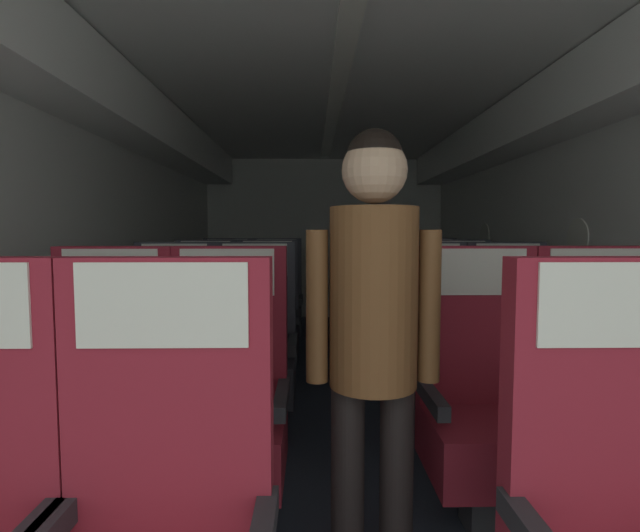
{
  "coord_description": "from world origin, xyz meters",
  "views": [
    {
      "loc": [
        -0.19,
        0.28,
        1.22
      ],
      "look_at": [
        -0.11,
        4.67,
        0.91
      ],
      "focal_mm": 26.61,
      "sensor_mm": 36.0,
      "label": 1
    }
  ],
  "objects_px": {
    "seat_b_left_window": "(106,411)",
    "seat_c_right_window": "(430,352)",
    "seat_c_left_aisle": "(254,353)",
    "seat_d_right_window": "(401,323)",
    "seat_d_left_window": "(204,324)",
    "seat_b_right_aisle": "(602,407)",
    "seat_d_right_aisle": "(463,323)",
    "flight_attendant": "(373,319)",
    "seat_e_left_aisle": "(276,306)",
    "seat_c_right_aisle": "(511,351)",
    "seat_d_left_aisle": "(267,324)",
    "seat_e_left_window": "(227,306)",
    "seat_e_right_aisle": "(434,306)",
    "seat_e_right_window": "(383,306)",
    "seat_b_left_aisle": "(226,409)",
    "seat_c_left_window": "(172,354)",
    "seat_b_right_window": "(484,408)"
  },
  "relations": [
    {
      "from": "seat_b_left_window",
      "to": "seat_c_right_window",
      "type": "relative_size",
      "value": 1.0
    },
    {
      "from": "seat_c_left_aisle",
      "to": "seat_d_right_window",
      "type": "distance_m",
      "value": 1.42
    },
    {
      "from": "seat_d_left_window",
      "to": "seat_b_right_aisle",
      "type": "bearing_deg",
      "value": -41.42
    },
    {
      "from": "seat_d_right_aisle",
      "to": "seat_d_right_window",
      "type": "relative_size",
      "value": 1.0
    },
    {
      "from": "flight_attendant",
      "to": "seat_d_left_window",
      "type": "bearing_deg",
      "value": 128.88
    },
    {
      "from": "seat_c_left_aisle",
      "to": "seat_d_right_aisle",
      "type": "relative_size",
      "value": 1.0
    },
    {
      "from": "seat_d_left_window",
      "to": "seat_b_left_window",
      "type": "bearing_deg",
      "value": -89.66
    },
    {
      "from": "seat_b_right_aisle",
      "to": "seat_e_left_aisle",
      "type": "xyz_separation_m",
      "value": [
        -1.58,
        2.78,
        0.0
      ]
    },
    {
      "from": "flight_attendant",
      "to": "seat_c_right_aisle",
      "type": "bearing_deg",
      "value": 66.79
    },
    {
      "from": "seat_d_left_aisle",
      "to": "seat_e_left_window",
      "type": "height_order",
      "value": "same"
    },
    {
      "from": "seat_e_left_window",
      "to": "seat_e_right_aisle",
      "type": "distance_m",
      "value": 2.07
    },
    {
      "from": "seat_d_left_aisle",
      "to": "seat_e_right_aisle",
      "type": "bearing_deg",
      "value": 30.15
    },
    {
      "from": "seat_d_right_aisle",
      "to": "seat_d_left_aisle",
      "type": "bearing_deg",
      "value": -179.44
    },
    {
      "from": "seat_c_right_aisle",
      "to": "flight_attendant",
      "type": "bearing_deg",
      "value": -127.15
    },
    {
      "from": "seat_d_right_aisle",
      "to": "seat_e_right_window",
      "type": "bearing_deg",
      "value": 119.05
    },
    {
      "from": "flight_attendant",
      "to": "seat_d_right_window",
      "type": "bearing_deg",
      "value": 91.0
    },
    {
      "from": "seat_e_right_window",
      "to": "seat_d_left_window",
      "type": "bearing_deg",
      "value": -149.2
    },
    {
      "from": "seat_b_right_aisle",
      "to": "flight_attendant",
      "type": "bearing_deg",
      "value": -157.2
    },
    {
      "from": "seat_d_left_window",
      "to": "seat_d_right_window",
      "type": "relative_size",
      "value": 1.0
    },
    {
      "from": "seat_d_right_aisle",
      "to": "seat_d_right_window",
      "type": "xyz_separation_m",
      "value": [
        -0.51,
        -0.01,
        0.0
      ]
    },
    {
      "from": "seat_c_right_aisle",
      "to": "seat_e_left_aisle",
      "type": "distance_m",
      "value": 2.43
    },
    {
      "from": "seat_b_left_aisle",
      "to": "seat_d_right_aisle",
      "type": "xyz_separation_m",
      "value": [
        1.59,
        1.86,
        0.0
      ]
    },
    {
      "from": "seat_c_right_window",
      "to": "flight_attendant",
      "type": "bearing_deg",
      "value": -111.19
    },
    {
      "from": "seat_d_right_aisle",
      "to": "seat_c_right_aisle",
      "type": "bearing_deg",
      "value": -89.89
    },
    {
      "from": "seat_d_left_aisle",
      "to": "seat_d_right_window",
      "type": "xyz_separation_m",
      "value": [
        1.08,
        0.01,
        0.0
      ]
    },
    {
      "from": "seat_d_left_aisle",
      "to": "flight_attendant",
      "type": "distance_m",
      "value": 2.39
    },
    {
      "from": "seat_e_left_aisle",
      "to": "seat_e_right_aisle",
      "type": "relative_size",
      "value": 1.0
    },
    {
      "from": "seat_d_right_window",
      "to": "seat_e_left_window",
      "type": "bearing_deg",
      "value": 149.74
    },
    {
      "from": "seat_d_left_window",
      "to": "seat_d_right_aisle",
      "type": "relative_size",
      "value": 1.0
    },
    {
      "from": "seat_b_left_aisle",
      "to": "seat_d_left_aisle",
      "type": "xyz_separation_m",
      "value": [
        0.0,
        1.85,
        0.0
      ]
    },
    {
      "from": "seat_c_left_aisle",
      "to": "flight_attendant",
      "type": "bearing_deg",
      "value": -67.96
    },
    {
      "from": "seat_d_right_aisle",
      "to": "seat_e_left_aisle",
      "type": "relative_size",
      "value": 1.0
    },
    {
      "from": "seat_c_left_aisle",
      "to": "seat_e_left_window",
      "type": "height_order",
      "value": "same"
    },
    {
      "from": "seat_e_left_aisle",
      "to": "seat_b_left_window",
      "type": "bearing_deg",
      "value": -100.07
    },
    {
      "from": "seat_c_right_window",
      "to": "seat_c_left_window",
      "type": "bearing_deg",
      "value": -179.25
    },
    {
      "from": "seat_d_right_window",
      "to": "seat_e_right_window",
      "type": "bearing_deg",
      "value": 90.24
    },
    {
      "from": "seat_c_right_window",
      "to": "seat_e_right_window",
      "type": "bearing_deg",
      "value": 90.23
    },
    {
      "from": "seat_d_left_window",
      "to": "flight_attendant",
      "type": "bearing_deg",
      "value": -65.06
    },
    {
      "from": "seat_d_left_window",
      "to": "seat_c_right_aisle",
      "type": "bearing_deg",
      "value": -23.46
    },
    {
      "from": "seat_b_left_window",
      "to": "seat_b_right_window",
      "type": "bearing_deg",
      "value": 0.28
    },
    {
      "from": "seat_e_right_window",
      "to": "seat_e_left_window",
      "type": "bearing_deg",
      "value": -179.74
    },
    {
      "from": "seat_c_left_window",
      "to": "seat_b_left_aisle",
      "type": "bearing_deg",
      "value": -61.98
    },
    {
      "from": "flight_attendant",
      "to": "seat_c_left_window",
      "type": "bearing_deg",
      "value": 141.68
    },
    {
      "from": "seat_c_left_window",
      "to": "seat_c_left_aisle",
      "type": "distance_m",
      "value": 0.49
    },
    {
      "from": "seat_b_left_aisle",
      "to": "seat_b_right_window",
      "type": "relative_size",
      "value": 1.0
    },
    {
      "from": "flight_attendant",
      "to": "seat_b_left_window",
      "type": "bearing_deg",
      "value": 171.88
    },
    {
      "from": "seat_c_left_aisle",
      "to": "seat_c_right_aisle",
      "type": "bearing_deg",
      "value": 0.39
    },
    {
      "from": "seat_d_right_window",
      "to": "seat_e_left_aisle",
      "type": "bearing_deg",
      "value": 139.5
    },
    {
      "from": "seat_d_left_aisle",
      "to": "seat_d_left_window",
      "type": "bearing_deg",
      "value": -179.06
    },
    {
      "from": "seat_b_left_aisle",
      "to": "seat_b_right_aisle",
      "type": "relative_size",
      "value": 1.0
    }
  ]
}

